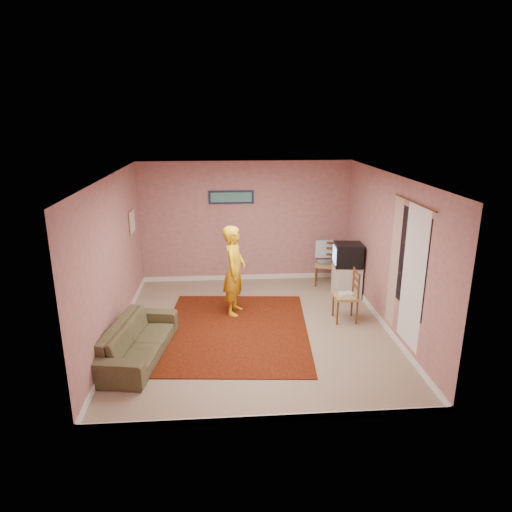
{
  "coord_description": "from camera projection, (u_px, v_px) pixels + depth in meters",
  "views": [
    {
      "loc": [
        -0.51,
        -7.06,
        3.48
      ],
      "look_at": [
        0.08,
        0.6,
        1.12
      ],
      "focal_mm": 32.0,
      "sensor_mm": 36.0,
      "label": 1
    }
  ],
  "objects": [
    {
      "name": "picture_back",
      "position": [
        231.0,
        197.0,
        9.58
      ],
      "size": [
        0.95,
        0.04,
        0.28
      ],
      "color": "#151D3C",
      "rests_on": "wall_back"
    },
    {
      "name": "game_console",
      "position": [
        346.0,
        294.0,
        7.98
      ],
      "size": [
        0.23,
        0.17,
        0.05
      ],
      "primitive_type": "cube",
      "rotation": [
        0.0,
        0.0,
        0.05
      ],
      "color": "white",
      "rests_on": "chair_b"
    },
    {
      "name": "baseboard_left",
      "position": [
        120.0,
        331.0,
        7.61
      ],
      "size": [
        0.02,
        5.0,
        0.1
      ],
      "primitive_type": "cube",
      "color": "white",
      "rests_on": "ground"
    },
    {
      "name": "baseboard_back",
      "position": [
        246.0,
        277.0,
        10.15
      ],
      "size": [
        4.5,
        0.02,
        0.1
      ],
      "primitive_type": "cube",
      "color": "white",
      "rests_on": "ground"
    },
    {
      "name": "area_rug",
      "position": [
        236.0,
        330.0,
        7.73
      ],
      "size": [
        2.66,
        3.21,
        0.02
      ],
      "primitive_type": "cube",
      "rotation": [
        0.0,
        0.0,
        -0.08
      ],
      "color": "#330605",
      "rests_on": "ground"
    },
    {
      "name": "curtain_floral",
      "position": [
        394.0,
        263.0,
        7.25
      ],
      "size": [
        0.01,
        0.35,
        2.1
      ],
      "primitive_type": "cube",
      "color": "beige",
      "rests_on": "wall_right"
    },
    {
      "name": "ground",
      "position": [
        254.0,
        329.0,
        7.79
      ],
      "size": [
        5.0,
        5.0,
        0.0
      ],
      "primitive_type": "plane",
      "color": "tan",
      "rests_on": "ground"
    },
    {
      "name": "chair_a",
      "position": [
        325.0,
        259.0,
        9.67
      ],
      "size": [
        0.51,
        0.5,
        0.51
      ],
      "rotation": [
        0.0,
        0.0,
        -0.27
      ],
      "color": "tan",
      "rests_on": "ground"
    },
    {
      "name": "crt_tv",
      "position": [
        348.0,
        255.0,
        8.94
      ],
      "size": [
        0.57,
        0.52,
        0.46
      ],
      "rotation": [
        0.0,
        0.0,
        -0.1
      ],
      "color": "black",
      "rests_on": "tv_cabinet"
    },
    {
      "name": "person",
      "position": [
        234.0,
        271.0,
        8.19
      ],
      "size": [
        0.53,
        0.68,
        1.65
      ],
      "primitive_type": "imported",
      "rotation": [
        0.0,
        0.0,
        1.31
      ],
      "color": "yellow",
      "rests_on": "ground"
    },
    {
      "name": "curtain_sheer",
      "position": [
        413.0,
        277.0,
        6.59
      ],
      "size": [
        0.01,
        0.75,
        2.1
      ],
      "primitive_type": "cube",
      "color": "white",
      "rests_on": "wall_right"
    },
    {
      "name": "baseboard_right",
      "position": [
        382.0,
        322.0,
        7.94
      ],
      "size": [
        0.02,
        5.0,
        0.1
      ],
      "primitive_type": "cube",
      "color": "white",
      "rests_on": "ground"
    },
    {
      "name": "picture_left",
      "position": [
        132.0,
        222.0,
        8.7
      ],
      "size": [
        0.04,
        0.38,
        0.42
      ],
      "color": "beige",
      "rests_on": "wall_left"
    },
    {
      "name": "window",
      "position": [
        411.0,
        261.0,
        6.67
      ],
      "size": [
        0.01,
        1.1,
        1.5
      ],
      "primitive_type": "cube",
      "color": "black",
      "rests_on": "wall_right"
    },
    {
      "name": "ceiling",
      "position": [
        254.0,
        176.0,
        7.03
      ],
      "size": [
        4.5,
        5.0,
        0.02
      ],
      "primitive_type": "cube",
      "color": "white",
      "rests_on": "wall_back"
    },
    {
      "name": "wall_back",
      "position": [
        246.0,
        222.0,
        9.79
      ],
      "size": [
        4.5,
        0.02,
        2.6
      ],
      "primitive_type": "cube",
      "color": "tan",
      "rests_on": "ground"
    },
    {
      "name": "wall_right",
      "position": [
        389.0,
        253.0,
        7.57
      ],
      "size": [
        0.02,
        5.0,
        2.6
      ],
      "primitive_type": "cube",
      "color": "tan",
      "rests_on": "ground"
    },
    {
      "name": "wall_front",
      "position": [
        270.0,
        323.0,
        5.03
      ],
      "size": [
        4.5,
        0.02,
        2.6
      ],
      "primitive_type": "cube",
      "color": "tan",
      "rests_on": "ground"
    },
    {
      "name": "dvd_player",
      "position": [
        325.0,
        262.0,
        9.69
      ],
      "size": [
        0.36,
        0.27,
        0.06
      ],
      "primitive_type": "cube",
      "rotation": [
        0.0,
        0.0,
        0.06
      ],
      "color": "#A2A3A7",
      "rests_on": "chair_a"
    },
    {
      "name": "sofa",
      "position": [
        138.0,
        340.0,
        6.82
      ],
      "size": [
        1.03,
        1.97,
        0.55
      ],
      "primitive_type": "imported",
      "rotation": [
        0.0,
        0.0,
        1.4
      ],
      "color": "brown",
      "rests_on": "ground"
    },
    {
      "name": "tv_cabinet",
      "position": [
        346.0,
        281.0,
        9.1
      ],
      "size": [
        0.51,
        0.46,
        0.65
      ],
      "primitive_type": "cube",
      "color": "silver",
      "rests_on": "ground"
    },
    {
      "name": "chair_b",
      "position": [
        346.0,
        290.0,
        7.96
      ],
      "size": [
        0.41,
        0.43,
        0.51
      ],
      "rotation": [
        0.0,
        0.0,
        -1.6
      ],
      "color": "tan",
      "rests_on": "ground"
    },
    {
      "name": "curtain_rod",
      "position": [
        414.0,
        202.0,
        6.41
      ],
      "size": [
        0.02,
        1.4,
        0.02
      ],
      "primitive_type": "cylinder",
      "rotation": [
        1.57,
        0.0,
        0.0
      ],
      "color": "brown",
      "rests_on": "wall_right"
    },
    {
      "name": "blue_throw",
      "position": [
        324.0,
        249.0,
        9.79
      ],
      "size": [
        0.37,
        0.05,
        0.38
      ],
      "primitive_type": "cube",
      "color": "#96C3F5",
      "rests_on": "chair_a"
    },
    {
      "name": "baseboard_front",
      "position": [
        269.0,
        418.0,
        5.4
      ],
      "size": [
        4.5,
        0.02,
        0.1
      ],
      "primitive_type": "cube",
      "color": "white",
      "rests_on": "ground"
    },
    {
      "name": "wall_left",
      "position": [
        113.0,
        259.0,
        7.24
      ],
      "size": [
        0.02,
        5.0,
        2.6
      ],
      "primitive_type": "cube",
      "color": "tan",
      "rests_on": "ground"
    }
  ]
}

